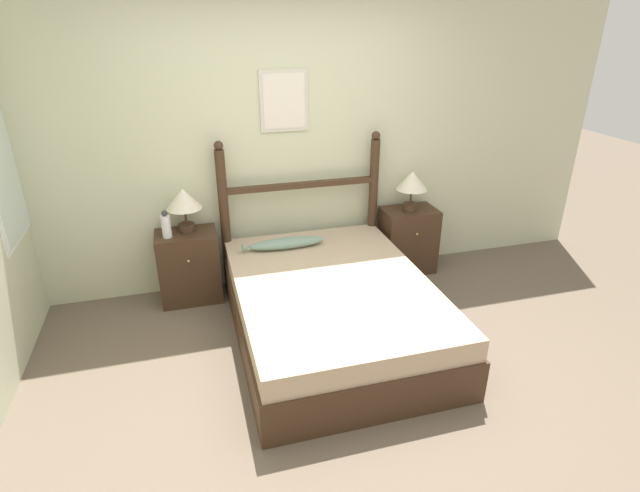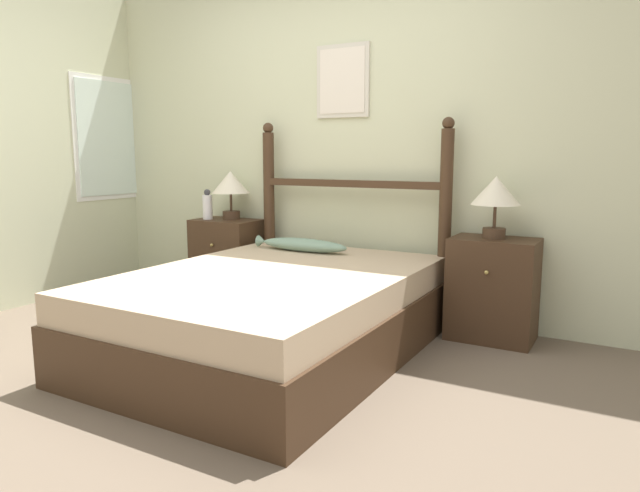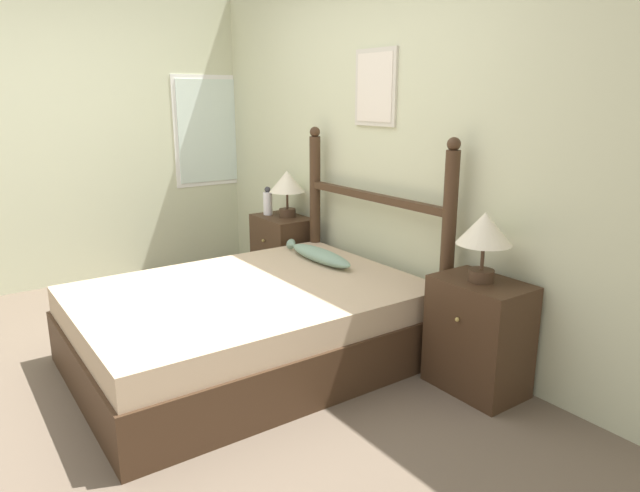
{
  "view_description": "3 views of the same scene",
  "coord_description": "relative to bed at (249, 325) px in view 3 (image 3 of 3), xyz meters",
  "views": [
    {
      "loc": [
        -0.83,
        -2.57,
        2.32
      ],
      "look_at": [
        0.18,
        1.01,
        0.6
      ],
      "focal_mm": 28.0,
      "sensor_mm": 36.0,
      "label": 1
    },
    {
      "loc": [
        1.98,
        -2.05,
        1.15
      ],
      "look_at": [
        0.22,
        1.06,
        0.58
      ],
      "focal_mm": 32.0,
      "sensor_mm": 36.0,
      "label": 2
    },
    {
      "loc": [
        3.11,
        -0.91,
        1.61
      ],
      "look_at": [
        0.24,
        1.1,
        0.69
      ],
      "focal_mm": 32.0,
      "sensor_mm": 36.0,
      "label": 3
    }
  ],
  "objects": [
    {
      "name": "nightstand_right",
      "position": [
        1.04,
        0.88,
        0.08
      ],
      "size": [
        0.52,
        0.37,
        0.64
      ],
      "color": "#3D2819",
      "rests_on": "ground_plane"
    },
    {
      "name": "nightstand_left",
      "position": [
        -1.04,
        0.88,
        0.08
      ],
      "size": [
        0.52,
        0.37,
        0.64
      ],
      "color": "#3D2819",
      "rests_on": "ground_plane"
    },
    {
      "name": "fish_pillow",
      "position": [
        -0.22,
        0.68,
        0.29
      ],
      "size": [
        0.72,
        0.15,
        0.09
      ],
      "color": "gray",
      "rests_on": "bed"
    },
    {
      "name": "table_lamp_right",
      "position": [
        1.04,
        0.87,
        0.67
      ],
      "size": [
        0.3,
        0.3,
        0.38
      ],
      "color": "#422D1E",
      "rests_on": "nightstand_right"
    },
    {
      "name": "headboard",
      "position": [
        -0.0,
        0.98,
        0.5
      ],
      "size": [
        1.48,
        0.08,
        1.39
      ],
      "color": "#3D2819",
      "rests_on": "ground_plane"
    },
    {
      "name": "bed",
      "position": [
        0.0,
        0.0,
        0.0
      ],
      "size": [
        1.48,
        2.04,
        0.48
      ],
      "color": "#3D2819",
      "rests_on": "ground_plane"
    },
    {
      "name": "bottle",
      "position": [
        -1.19,
        0.83,
        0.51
      ],
      "size": [
        0.08,
        0.08,
        0.24
      ],
      "color": "white",
      "rests_on": "nightstand_left"
    },
    {
      "name": "table_lamp_left",
      "position": [
        -1.03,
        0.92,
        0.67
      ],
      "size": [
        0.3,
        0.3,
        0.38
      ],
      "color": "#422D1E",
      "rests_on": "nightstand_left"
    },
    {
      "name": "wall_back",
      "position": [
        -0.17,
        1.12,
        1.04
      ],
      "size": [
        6.4,
        0.08,
        2.55
      ],
      "color": "beige",
      "rests_on": "ground_plane"
    },
    {
      "name": "wall_left",
      "position": [
        -2.3,
        -0.59,
        1.04
      ],
      "size": [
        0.08,
        6.4,
        2.55
      ],
      "color": "beige",
      "rests_on": "ground_plane"
    },
    {
      "name": "ground_plane",
      "position": [
        -0.17,
        -0.61,
        -0.24
      ],
      "size": [
        16.0,
        16.0,
        0.0
      ],
      "primitive_type": "plane",
      "color": "brown"
    }
  ]
}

